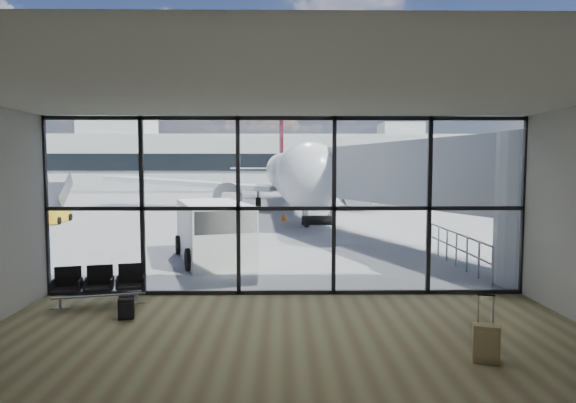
{
  "coord_description": "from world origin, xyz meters",
  "views": [
    {
      "loc": [
        -0.09,
        -12.01,
        3.22
      ],
      "look_at": [
        0.08,
        3.0,
        2.16
      ],
      "focal_mm": 30.0,
      "sensor_mm": 36.0,
      "label": 1
    }
  ],
  "objects_px": {
    "service_van": "(214,231)",
    "belt_loader": "(227,213)",
    "backpack": "(126,308)",
    "suitcase": "(486,343)",
    "seating_row": "(100,283)",
    "mobile_stairs": "(50,213)",
    "airliner": "(290,174)"
  },
  "relations": [
    {
      "from": "mobile_stairs",
      "to": "service_van",
      "type": "bearing_deg",
      "value": -52.93
    },
    {
      "from": "seating_row",
      "to": "mobile_stairs",
      "type": "relative_size",
      "value": 0.59
    },
    {
      "from": "backpack",
      "to": "mobile_stairs",
      "type": "relative_size",
      "value": 0.14
    },
    {
      "from": "seating_row",
      "to": "backpack",
      "type": "height_order",
      "value": "seating_row"
    },
    {
      "from": "suitcase",
      "to": "service_van",
      "type": "relative_size",
      "value": 0.22
    },
    {
      "from": "backpack",
      "to": "service_van",
      "type": "relative_size",
      "value": 0.1
    },
    {
      "from": "seating_row",
      "to": "belt_loader",
      "type": "xyz_separation_m",
      "value": [
        1.09,
        16.56,
        0.07
      ]
    },
    {
      "from": "service_van",
      "to": "backpack",
      "type": "bearing_deg",
      "value": -116.25
    },
    {
      "from": "belt_loader",
      "to": "mobile_stairs",
      "type": "height_order",
      "value": "mobile_stairs"
    },
    {
      "from": "airliner",
      "to": "belt_loader",
      "type": "height_order",
      "value": "airliner"
    },
    {
      "from": "suitcase",
      "to": "belt_loader",
      "type": "xyz_separation_m",
      "value": [
        -6.57,
        20.06,
        0.24
      ]
    },
    {
      "from": "airliner",
      "to": "mobile_stairs",
      "type": "height_order",
      "value": "airliner"
    },
    {
      "from": "service_van",
      "to": "belt_loader",
      "type": "relative_size",
      "value": 1.34
    },
    {
      "from": "backpack",
      "to": "seating_row",
      "type": "bearing_deg",
      "value": 118.53
    },
    {
      "from": "belt_loader",
      "to": "service_van",
      "type": "bearing_deg",
      "value": -83.64
    },
    {
      "from": "backpack",
      "to": "suitcase",
      "type": "relative_size",
      "value": 0.44
    },
    {
      "from": "airliner",
      "to": "service_van",
      "type": "xyz_separation_m",
      "value": [
        -3.01,
        -22.59,
        -1.69
      ]
    },
    {
      "from": "backpack",
      "to": "suitcase",
      "type": "bearing_deg",
      "value": -32.09
    },
    {
      "from": "backpack",
      "to": "suitcase",
      "type": "distance_m",
      "value": 7.08
    },
    {
      "from": "airliner",
      "to": "belt_loader",
      "type": "relative_size",
      "value": 9.23
    },
    {
      "from": "seating_row",
      "to": "airliner",
      "type": "bearing_deg",
      "value": 65.8
    },
    {
      "from": "suitcase",
      "to": "service_van",
      "type": "distance_m",
      "value": 10.56
    },
    {
      "from": "airliner",
      "to": "seating_row",
      "type": "bearing_deg",
      "value": -102.9
    },
    {
      "from": "belt_loader",
      "to": "suitcase",
      "type": "bearing_deg",
      "value": -69.84
    },
    {
      "from": "service_van",
      "to": "belt_loader",
      "type": "xyz_separation_m",
      "value": [
        -0.85,
        11.21,
        -0.46
      ]
    },
    {
      "from": "service_van",
      "to": "mobile_stairs",
      "type": "relative_size",
      "value": 1.45
    },
    {
      "from": "suitcase",
      "to": "mobile_stairs",
      "type": "relative_size",
      "value": 0.32
    },
    {
      "from": "backpack",
      "to": "service_van",
      "type": "distance_m",
      "value": 6.6
    },
    {
      "from": "seating_row",
      "to": "belt_loader",
      "type": "distance_m",
      "value": 16.6
    },
    {
      "from": "seating_row",
      "to": "suitcase",
      "type": "distance_m",
      "value": 8.41
    },
    {
      "from": "belt_loader",
      "to": "seating_row",
      "type": "bearing_deg",
      "value": -91.72
    },
    {
      "from": "service_van",
      "to": "mobile_stairs",
      "type": "height_order",
      "value": "mobile_stairs"
    }
  ]
}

